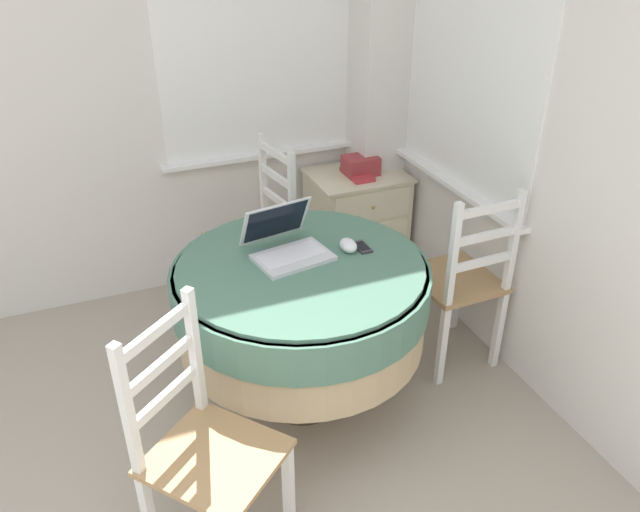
{
  "coord_description": "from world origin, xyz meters",
  "views": [
    {
      "loc": [
        0.38,
        -0.68,
        2.08
      ],
      "look_at": [
        1.31,
        1.58,
        0.67
      ],
      "focal_mm": 35.0,
      "sensor_mm": 36.0,
      "label": 1
    }
  ],
  "objects_px": {
    "storage_box": "(361,165)",
    "round_dining_table": "(301,297)",
    "corner_cabinet": "(356,223)",
    "book_on_cabinet": "(357,174)",
    "dining_chair_near_back_window": "(257,236)",
    "dining_chair_near_right_window": "(460,282)",
    "dining_chair_camera_near": "(204,450)",
    "laptop": "(287,245)",
    "computer_mouse": "(348,245)",
    "cell_phone": "(362,247)"
  },
  "relations": [
    {
      "from": "laptop",
      "to": "cell_phone",
      "type": "xyz_separation_m",
      "value": [
        0.32,
        -0.07,
        -0.04
      ]
    },
    {
      "from": "dining_chair_camera_near",
      "to": "round_dining_table",
      "type": "bearing_deg",
      "value": 45.32
    },
    {
      "from": "computer_mouse",
      "to": "cell_phone",
      "type": "distance_m",
      "value": 0.07
    },
    {
      "from": "book_on_cabinet",
      "to": "dining_chair_near_right_window",
      "type": "bearing_deg",
      "value": -84.82
    },
    {
      "from": "computer_mouse",
      "to": "dining_chair_camera_near",
      "type": "distance_m",
      "value": 1.05
    },
    {
      "from": "dining_chair_camera_near",
      "to": "storage_box",
      "type": "xyz_separation_m",
      "value": [
        1.34,
        1.59,
        0.24
      ]
    },
    {
      "from": "cell_phone",
      "to": "dining_chair_camera_near",
      "type": "height_order",
      "value": "dining_chair_camera_near"
    },
    {
      "from": "laptop",
      "to": "storage_box",
      "type": "relative_size",
      "value": 1.84
    },
    {
      "from": "storage_box",
      "to": "cell_phone",
      "type": "bearing_deg",
      "value": -115.37
    },
    {
      "from": "laptop",
      "to": "dining_chair_near_right_window",
      "type": "xyz_separation_m",
      "value": [
        0.85,
        -0.11,
        -0.33
      ]
    },
    {
      "from": "laptop",
      "to": "dining_chair_near_right_window",
      "type": "bearing_deg",
      "value": -7.09
    },
    {
      "from": "round_dining_table",
      "to": "book_on_cabinet",
      "type": "distance_m",
      "value": 1.23
    },
    {
      "from": "storage_box",
      "to": "dining_chair_near_back_window",
      "type": "bearing_deg",
      "value": -165.55
    },
    {
      "from": "laptop",
      "to": "corner_cabinet",
      "type": "distance_m",
      "value": 1.29
    },
    {
      "from": "computer_mouse",
      "to": "dining_chair_camera_near",
      "type": "xyz_separation_m",
      "value": [
        -0.81,
        -0.61,
        -0.31
      ]
    },
    {
      "from": "round_dining_table",
      "to": "dining_chair_near_right_window",
      "type": "bearing_deg",
      "value": -0.42
    },
    {
      "from": "dining_chair_near_back_window",
      "to": "book_on_cabinet",
      "type": "height_order",
      "value": "dining_chair_near_back_window"
    },
    {
      "from": "dining_chair_near_right_window",
      "to": "dining_chair_camera_near",
      "type": "xyz_separation_m",
      "value": [
        -1.4,
        -0.57,
        0.0
      ]
    },
    {
      "from": "laptop",
      "to": "dining_chair_near_back_window",
      "type": "height_order",
      "value": "dining_chair_near_back_window"
    },
    {
      "from": "round_dining_table",
      "to": "dining_chair_near_right_window",
      "type": "xyz_separation_m",
      "value": [
        0.82,
        -0.01,
        -0.12
      ]
    },
    {
      "from": "dining_chair_camera_near",
      "to": "storage_box",
      "type": "height_order",
      "value": "dining_chair_camera_near"
    },
    {
      "from": "computer_mouse",
      "to": "cell_phone",
      "type": "xyz_separation_m",
      "value": [
        0.07,
        -0.0,
        -0.02
      ]
    },
    {
      "from": "cell_phone",
      "to": "corner_cabinet",
      "type": "bearing_deg",
      "value": 65.49
    },
    {
      "from": "round_dining_table",
      "to": "laptop",
      "type": "distance_m",
      "value": 0.24
    },
    {
      "from": "round_dining_table",
      "to": "dining_chair_camera_near",
      "type": "bearing_deg",
      "value": -134.68
    },
    {
      "from": "computer_mouse",
      "to": "cell_phone",
      "type": "height_order",
      "value": "computer_mouse"
    },
    {
      "from": "dining_chair_near_back_window",
      "to": "dining_chair_near_right_window",
      "type": "xyz_separation_m",
      "value": [
        0.77,
        -0.84,
        0.0
      ]
    },
    {
      "from": "round_dining_table",
      "to": "cell_phone",
      "type": "distance_m",
      "value": 0.35
    },
    {
      "from": "cell_phone",
      "to": "storage_box",
      "type": "distance_m",
      "value": 1.09
    },
    {
      "from": "round_dining_table",
      "to": "storage_box",
      "type": "bearing_deg",
      "value": 52.91
    },
    {
      "from": "computer_mouse",
      "to": "dining_chair_camera_near",
      "type": "relative_size",
      "value": 0.11
    },
    {
      "from": "computer_mouse",
      "to": "dining_chair_near_back_window",
      "type": "bearing_deg",
      "value": 102.33
    },
    {
      "from": "laptop",
      "to": "computer_mouse",
      "type": "distance_m",
      "value": 0.27
    },
    {
      "from": "corner_cabinet",
      "to": "book_on_cabinet",
      "type": "distance_m",
      "value": 0.34
    },
    {
      "from": "dining_chair_near_back_window",
      "to": "book_on_cabinet",
      "type": "distance_m",
      "value": 0.72
    },
    {
      "from": "round_dining_table",
      "to": "corner_cabinet",
      "type": "relative_size",
      "value": 1.69
    },
    {
      "from": "laptop",
      "to": "computer_mouse",
      "type": "height_order",
      "value": "laptop"
    },
    {
      "from": "corner_cabinet",
      "to": "book_on_cabinet",
      "type": "bearing_deg",
      "value": -120.64
    },
    {
      "from": "dining_chair_near_right_window",
      "to": "dining_chair_near_back_window",
      "type": "bearing_deg",
      "value": 132.53
    },
    {
      "from": "dining_chair_near_back_window",
      "to": "cell_phone",
      "type": "bearing_deg",
      "value": -73.3
    },
    {
      "from": "round_dining_table",
      "to": "cell_phone",
      "type": "height_order",
      "value": "cell_phone"
    },
    {
      "from": "laptop",
      "to": "storage_box",
      "type": "xyz_separation_m",
      "value": [
        0.79,
        0.91,
        -0.09
      ]
    },
    {
      "from": "round_dining_table",
      "to": "dining_chair_camera_near",
      "type": "height_order",
      "value": "dining_chair_camera_near"
    },
    {
      "from": "computer_mouse",
      "to": "book_on_cabinet",
      "type": "relative_size",
      "value": 0.43
    },
    {
      "from": "round_dining_table",
      "to": "computer_mouse",
      "type": "bearing_deg",
      "value": 6.25
    },
    {
      "from": "laptop",
      "to": "dining_chair_near_back_window",
      "type": "bearing_deg",
      "value": 83.76
    },
    {
      "from": "corner_cabinet",
      "to": "book_on_cabinet",
      "type": "xyz_separation_m",
      "value": [
        -0.02,
        -0.03,
        0.34
      ]
    },
    {
      "from": "computer_mouse",
      "to": "storage_box",
      "type": "distance_m",
      "value": 1.12
    },
    {
      "from": "storage_box",
      "to": "round_dining_table",
      "type": "bearing_deg",
      "value": -127.09
    },
    {
      "from": "dining_chair_near_back_window",
      "to": "dining_chair_near_right_window",
      "type": "distance_m",
      "value": 1.13
    }
  ]
}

